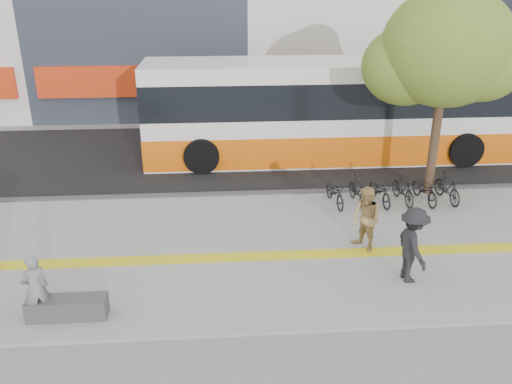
{
  "coord_description": "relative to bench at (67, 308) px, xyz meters",
  "views": [
    {
      "loc": [
        0.58,
        -10.51,
        6.66
      ],
      "look_at": [
        1.49,
        2.0,
        1.4
      ],
      "focal_mm": 37.26,
      "sensor_mm": 36.0,
      "label": 1
    }
  ],
  "objects": [
    {
      "name": "ground",
      "position": [
        2.6,
        1.2,
        -0.3
      ],
      "size": [
        120.0,
        120.0,
        0.0
      ],
      "primitive_type": "plane",
      "color": "slate",
      "rests_on": "ground"
    },
    {
      "name": "sidewalk",
      "position": [
        2.6,
        2.7,
        -0.27
      ],
      "size": [
        40.0,
        7.0,
        0.08
      ],
      "primitive_type": "cube",
      "color": "gray",
      "rests_on": "ground"
    },
    {
      "name": "tactile_strip",
      "position": [
        2.6,
        2.2,
        -0.22
      ],
      "size": [
        40.0,
        0.45,
        0.01
      ],
      "primitive_type": "cube",
      "color": "yellow",
      "rests_on": "sidewalk"
    },
    {
      "name": "street",
      "position": [
        2.6,
        10.2,
        -0.28
      ],
      "size": [
        40.0,
        8.0,
        0.06
      ],
      "primitive_type": "cube",
      "color": "black",
      "rests_on": "ground"
    },
    {
      "name": "curb",
      "position": [
        2.6,
        6.2,
        -0.23
      ],
      "size": [
        40.0,
        0.25,
        0.14
      ],
      "primitive_type": "cube",
      "color": "#3E3E41",
      "rests_on": "ground"
    },
    {
      "name": "bench",
      "position": [
        0.0,
        0.0,
        0.0
      ],
      "size": [
        1.6,
        0.45,
        0.45
      ],
      "primitive_type": "cube",
      "color": "#3E3E41",
      "rests_on": "sidewalk"
    },
    {
      "name": "street_tree",
      "position": [
        9.78,
        6.02,
        4.21
      ],
      "size": [
        4.4,
        3.8,
        6.31
      ],
      "color": "#3C261B",
      "rests_on": "sidewalk"
    },
    {
      "name": "bus",
      "position": [
        7.29,
        9.7,
        1.45
      ],
      "size": [
        13.55,
        3.21,
        3.61
      ],
      "color": "white",
      "rests_on": "street"
    },
    {
      "name": "bicycle_row",
      "position": [
        8.34,
        5.2,
        0.19
      ],
      "size": [
        4.12,
        1.57,
        0.88
      ],
      "color": "black",
      "rests_on": "sidewalk"
    },
    {
      "name": "seated_woman",
      "position": [
        -0.55,
        -0.03,
        0.51
      ],
      "size": [
        0.64,
        0.59,
        1.48
      ],
      "primitive_type": "imported",
      "rotation": [
        0.0,
        0.0,
        3.71
      ],
      "color": "black",
      "rests_on": "sidewalk"
    },
    {
      "name": "pedestrian_tan",
      "position": [
        6.79,
        2.39,
        0.61
      ],
      "size": [
        0.96,
        1.02,
        1.68
      ],
      "primitive_type": "imported",
      "rotation": [
        0.0,
        0.0,
        -1.05
      ],
      "color": "#A88650",
      "rests_on": "sidewalk"
    },
    {
      "name": "pedestrian_dark",
      "position": [
        7.44,
        0.89,
        0.67
      ],
      "size": [
        0.76,
        1.21,
        1.79
      ],
      "primitive_type": "imported",
      "rotation": [
        0.0,
        0.0,
        1.66
      ],
      "color": "black",
      "rests_on": "sidewalk"
    }
  ]
}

